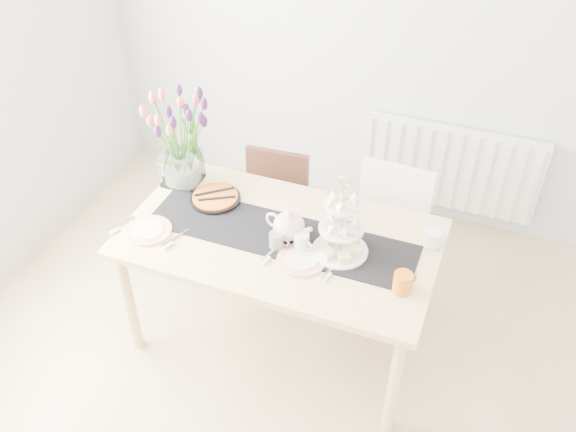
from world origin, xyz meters
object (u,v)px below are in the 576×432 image
(plate_left, at_px, (148,230))
(plate_right, at_px, (301,260))
(teapot, at_px, (289,226))
(mug_grey, at_px, (277,241))
(chair_brown, at_px, (272,206))
(chair_white, at_px, (387,227))
(radiator, at_px, (448,168))
(cake_stand, at_px, (341,234))
(mug_orange, at_px, (402,283))
(cream_jug, at_px, (433,238))
(dining_table, at_px, (280,247))
(mug_white, at_px, (301,241))
(tart_tin, at_px, (215,198))
(tulip_vase, at_px, (176,123))

(plate_left, bearing_deg, plate_right, 5.49)
(teapot, xyz_separation_m, mug_grey, (-0.03, -0.09, -0.04))
(plate_right, bearing_deg, chair_brown, 122.56)
(chair_brown, distance_m, teapot, 0.75)
(chair_white, bearing_deg, radiator, 77.32)
(cake_stand, bearing_deg, mug_orange, -23.58)
(cream_jug, relative_size, plate_left, 0.36)
(mug_grey, relative_size, plate_left, 0.36)
(chair_white, height_order, plate_right, chair_white)
(chair_white, relative_size, teapot, 3.34)
(dining_table, distance_m, chair_brown, 0.66)
(chair_white, distance_m, teapot, 0.77)
(teapot, bearing_deg, chair_brown, 129.97)
(plate_right, bearing_deg, mug_orange, -2.80)
(mug_white, bearing_deg, cream_jug, 47.32)
(teapot, distance_m, plate_left, 0.73)
(mug_orange, distance_m, plate_right, 0.50)
(plate_right, bearing_deg, plate_left, -174.51)
(dining_table, relative_size, cake_stand, 3.94)
(chair_brown, relative_size, mug_grey, 9.00)
(tart_tin, height_order, mug_white, mug_white)
(chair_white, bearing_deg, dining_table, -125.41)
(radiator, xyz_separation_m, chair_white, (-0.22, -0.82, 0.05))
(teapot, xyz_separation_m, cream_jug, (0.69, 0.21, -0.04))
(mug_grey, bearing_deg, chair_brown, 111.88)
(tulip_vase, height_order, mug_grey, tulip_vase)
(radiator, height_order, chair_white, chair_white)
(dining_table, bearing_deg, chair_brown, 116.39)
(tulip_vase, distance_m, plate_right, 1.01)
(tart_tin, distance_m, plate_left, 0.41)
(radiator, height_order, mug_white, mug_white)
(tulip_vase, bearing_deg, mug_white, -19.44)
(chair_white, relative_size, mug_grey, 9.70)
(plate_left, bearing_deg, chair_brown, 64.49)
(dining_table, relative_size, chair_brown, 2.01)
(mug_grey, bearing_deg, plate_left, -171.79)
(chair_brown, relative_size, plate_right, 3.27)
(chair_white, xyz_separation_m, cake_stand, (-0.12, -0.58, 0.37))
(radiator, xyz_separation_m, plate_left, (-1.31, -1.61, 0.31))
(chair_white, xyz_separation_m, plate_right, (-0.28, -0.71, 0.26))
(cream_jug, bearing_deg, mug_orange, -120.75)
(teapot, relative_size, plate_left, 1.05)
(mug_grey, bearing_deg, teapot, 67.11)
(chair_brown, relative_size, plate_left, 3.26)
(mug_grey, bearing_deg, mug_white, 14.84)
(chair_brown, bearing_deg, cream_jug, -22.90)
(radiator, bearing_deg, mug_white, -110.25)
(plate_left, bearing_deg, tulip_vase, 95.66)
(dining_table, relative_size, tart_tin, 5.75)
(chair_brown, distance_m, plate_right, 0.88)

